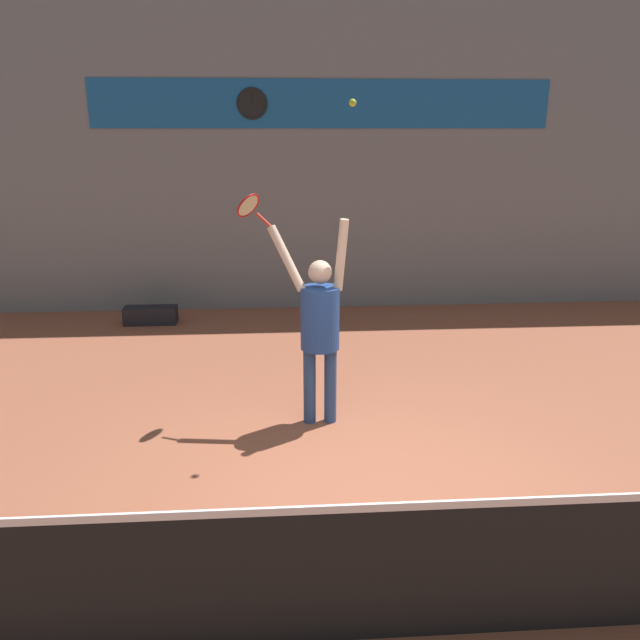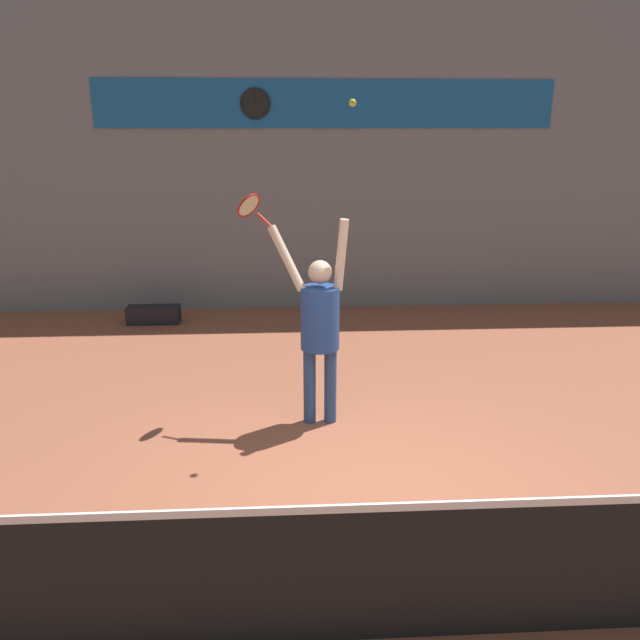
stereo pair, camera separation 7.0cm
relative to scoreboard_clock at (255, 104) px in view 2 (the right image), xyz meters
The scene contains 9 objects.
ground_plane 7.10m from the scoreboard_clock, 79.53° to the right, with size 18.00×18.00×0.00m, color #9E563D.
back_wall 1.44m from the scoreboard_clock, ahead, with size 18.00×0.10×5.00m.
sponsor_banner 1.13m from the scoreboard_clock, ahead, with size 7.39×0.02×0.75m.
scoreboard_clock is the anchor object (origin of this frame).
court_net 8.07m from the scoreboard_clock, 81.34° to the right, with size 6.84×0.07×1.06m.
tennis_player 5.06m from the scoreboard_clock, 80.15° to the right, with size 0.84×0.50×2.17m.
tennis_racket 4.19m from the scoreboard_clock, 88.82° to the right, with size 0.41×0.38×0.34m.
tennis_ball 4.69m from the scoreboard_clock, 76.85° to the right, with size 0.07×0.07×0.07m.
equipment_bag 3.74m from the scoreboard_clock, 155.71° to the right, with size 0.83×0.30×0.28m.
Camera 2 is at (-0.70, -4.38, 3.00)m, focal length 35.00 mm.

